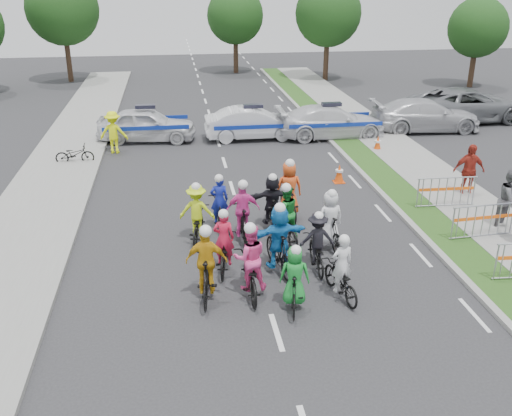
{
  "coord_description": "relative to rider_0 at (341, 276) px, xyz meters",
  "views": [
    {
      "loc": [
        -1.96,
        -10.24,
        7.29
      ],
      "look_at": [
        0.2,
        4.42,
        1.1
      ],
      "focal_mm": 40.0,
      "sensor_mm": 36.0,
      "label": 1
    }
  ],
  "objects": [
    {
      "name": "ground",
      "position": [
        -1.77,
        -1.23,
        -0.56
      ],
      "size": [
        90.0,
        90.0,
        0.0
      ],
      "primitive_type": "plane",
      "color": "#28282B",
      "rests_on": "ground"
    },
    {
      "name": "curb_right",
      "position": [
        3.33,
        3.77,
        -0.5
      ],
      "size": [
        0.2,
        60.0,
        0.12
      ],
      "primitive_type": "cube",
      "color": "gray",
      "rests_on": "ground"
    },
    {
      "name": "grass_strip",
      "position": [
        4.03,
        3.77,
        -0.51
      ],
      "size": [
        1.2,
        60.0,
        0.11
      ],
      "primitive_type": "cube",
      "color": "#224115",
      "rests_on": "ground"
    },
    {
      "name": "sidewalk_right",
      "position": [
        5.83,
        3.77,
        -0.5
      ],
      "size": [
        2.4,
        60.0,
        0.13
      ],
      "primitive_type": "cube",
      "color": "gray",
      "rests_on": "ground"
    },
    {
      "name": "sidewalk_left",
      "position": [
        -8.27,
        3.77,
        -0.5
      ],
      "size": [
        3.0,
        60.0,
        0.13
      ],
      "primitive_type": "cube",
      "color": "gray",
      "rests_on": "ground"
    },
    {
      "name": "rider_0",
      "position": [
        0.0,
        0.0,
        0.0
      ],
      "size": [
        0.89,
        1.74,
        1.69
      ],
      "rotation": [
        0.0,
        0.0,
        3.34
      ],
      "color": "black",
      "rests_on": "ground"
    },
    {
      "name": "rider_1",
      "position": [
        -1.2,
        -0.33,
        0.09
      ],
      "size": [
        0.77,
        1.64,
        1.67
      ],
      "rotation": [
        0.0,
        0.0,
        2.95
      ],
      "color": "black",
      "rests_on": "ground"
    },
    {
      "name": "rider_2",
      "position": [
        -2.13,
        0.44,
        0.15
      ],
      "size": [
        0.81,
        1.9,
        1.93
      ],
      "rotation": [
        0.0,
        0.0,
        3.15
      ],
      "color": "black",
      "rests_on": "ground"
    },
    {
      "name": "rider_3",
      "position": [
        -3.15,
        0.41,
        0.18
      ],
      "size": [
        1.03,
        1.91,
        1.95
      ],
      "rotation": [
        0.0,
        0.0,
        3.0
      ],
      "color": "black",
      "rests_on": "ground"
    },
    {
      "name": "rider_4",
      "position": [
        -0.23,
        1.45,
        0.09
      ],
      "size": [
        0.94,
        1.65,
        1.67
      ],
      "rotation": [
        0.0,
        0.0,
        3.11
      ],
      "color": "black",
      "rests_on": "ground"
    },
    {
      "name": "rider_5",
      "position": [
        -1.23,
        1.47,
        0.25
      ],
      "size": [
        1.62,
        1.92,
        1.96
      ],
      "rotation": [
        0.0,
        0.0,
        3.31
      ],
      "color": "black",
      "rests_on": "ground"
    },
    {
      "name": "rider_6",
      "position": [
        -2.63,
        1.76,
        0.02
      ],
      "size": [
        0.89,
        1.8,
        1.75
      ],
      "rotation": [
        0.0,
        0.0,
        2.96
      ],
      "color": "black",
      "rests_on": "ground"
    },
    {
      "name": "rider_7",
      "position": [
        0.41,
        2.56,
        0.15
      ],
      "size": [
        0.85,
        1.79,
        1.82
      ],
      "rotation": [
        0.0,
        0.0,
        3.34
      ],
      "color": "black",
      "rests_on": "ground"
    },
    {
      "name": "rider_8",
      "position": [
        -0.75,
        3.07,
        0.13
      ],
      "size": [
        0.98,
        1.92,
        1.87
      ],
      "rotation": [
        0.0,
        0.0,
        3.34
      ],
      "color": "black",
      "rests_on": "ground"
    },
    {
      "name": "rider_9",
      "position": [
        -1.92,
        3.4,
        0.17
      ],
      "size": [
        0.96,
        1.82,
        1.91
      ],
      "rotation": [
        0.0,
        0.0,
        3.13
      ],
      "color": "black",
      "rests_on": "ground"
    },
    {
      "name": "rider_10",
      "position": [
        -3.22,
        3.63,
        0.14
      ],
      "size": [
        1.09,
        1.86,
        1.82
      ],
      "rotation": [
        0.0,
        0.0,
        2.96
      ],
      "color": "black",
      "rests_on": "ground"
    },
    {
      "name": "rider_11",
      "position": [
        -0.94,
        4.19,
        0.19
      ],
      "size": [
        1.42,
        1.7,
        1.77
      ],
      "rotation": [
        0.0,
        0.0,
        3.12
      ],
      "color": "black",
      "rests_on": "ground"
    },
    {
      "name": "rider_12",
      "position": [
        -2.51,
        4.41,
        0.02
      ],
      "size": [
        0.6,
        1.72,
        1.76
      ],
      "rotation": [
        0.0,
        0.0,
        3.14
      ],
      "color": "black",
      "rests_on": "ground"
    },
    {
      "name": "rider_13",
      "position": [
        -0.3,
        4.8,
        0.21
      ],
      "size": [
        0.87,
        1.93,
        2.0
      ],
      "rotation": [
        0.0,
        0.0,
        3.21
      ],
      "color": "black",
      "rests_on": "ground"
    },
    {
      "name": "police_car_0",
      "position": [
        -4.97,
        14.55,
        0.19
      ],
      "size": [
        4.62,
        2.29,
        1.51
      ],
      "primitive_type": "imported",
      "rotation": [
        0.0,
        0.0,
        1.45
      ],
      "color": "silver",
      "rests_on": "ground"
    },
    {
      "name": "police_car_1",
      "position": [
        -0.1,
        14.15,
        0.17
      ],
      "size": [
        4.46,
        1.59,
        1.46
      ],
      "primitive_type": "imported",
      "rotation": [
        0.0,
        0.0,
        1.58
      ],
      "color": "silver",
      "rests_on": "ground"
    },
    {
      "name": "police_car_2",
      "position": [
        3.54,
        13.91,
        0.18
      ],
      "size": [
        5.15,
        2.13,
        1.49
      ],
      "primitive_type": "imported",
      "rotation": [
        0.0,
        0.0,
        1.58
      ],
      "color": "silver",
      "rests_on": "ground"
    },
    {
      "name": "civilian_sedan",
      "position": [
        8.42,
        14.38,
        0.21
      ],
      "size": [
        5.42,
        2.46,
        1.54
      ],
      "primitive_type": "imported",
      "rotation": [
        0.0,
        0.0,
        1.51
      ],
      "color": "#BCBCC1",
      "rests_on": "ground"
    },
    {
      "name": "civilian_suv",
      "position": [
        11.34,
        15.88,
        0.29
      ],
      "size": [
        6.3,
        3.16,
        1.71
      ],
      "primitive_type": "imported",
      "rotation": [
        0.0,
        0.0,
        1.62
      ],
      "color": "slate",
      "rests_on": "ground"
    },
    {
      "name": "spectator_1",
      "position": [
        6.09,
        3.04,
        0.38
      ],
      "size": [
        1.17,
        1.14,
        1.9
      ],
      "primitive_type": "imported",
      "rotation": [
        0.0,
        0.0,
        0.67
      ],
      "color": "#59595E",
      "rests_on": "ground"
    },
    {
      "name": "spectator_2",
      "position": [
        6.18,
        5.75,
        0.38
      ],
      "size": [
        1.14,
        0.54,
        1.89
      ],
      "primitive_type": "imported",
      "rotation": [
        0.0,
        0.0,
        -0.07
      ],
      "color": "maroon",
      "rests_on": "ground"
    },
    {
      "name": "marshal_hiviz",
      "position": [
        -6.3,
        12.81,
        0.34
      ],
      "size": [
        1.26,
        0.83,
        1.82
      ],
      "primitive_type": "imported",
      "rotation": [
        0.0,
        0.0,
        3.0
      ],
      "color": "#EEFF0D",
      "rests_on": "ground"
    },
    {
      "name": "barrier_1",
      "position": [
        4.93,
        2.42,
        -0.0
      ],
      "size": [
        2.03,
        0.63,
        1.12
      ],
      "primitive_type": null,
      "rotation": [
        0.0,
        0.0,
        0.07
      ],
      "color": "#A5A8AD",
      "rests_on": "ground"
    },
    {
      "name": "barrier_2",
      "position": [
        4.93,
        4.78,
        -0.0
      ],
      "size": [
        2.02,
        0.57,
        1.12
      ],
      "primitive_type": null,
      "rotation": [
        0.0,
        0.0,
        -0.04
      ],
      "color": "#A5A8AD",
      "rests_on": "ground"
    },
    {
      "name": "cone_0",
      "position": [
        2.22,
        7.81,
        -0.22
      ],
      "size": [
        0.4,
        0.4,
        0.7
      ],
      "color": "#F24C0C",
      "rests_on": "ground"
    },
    {
      "name": "cone_1",
      "position": [
        4.97,
        11.36,
        -0.22
      ],
      "size": [
        0.4,
        0.4,
        0.7
      ],
      "color": "#F24C0C",
      "rests_on": "ground"
    },
    {
      "name": "parked_bike",
      "position": [
        -7.79,
        11.5,
        -0.16
      ],
      "size": [
        1.53,
        0.55,
        0.8
      ],
      "primitive_type": "imported",
      "rotation": [
        0.0,
        0.0,
        1.58
      ],
      "color": "black",
      "rests_on": "ground"
    },
    {
      "name": "tree_1",
      "position": [
        7.23,
        28.77,
        3.97
      ],
      "size": [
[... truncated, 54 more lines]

